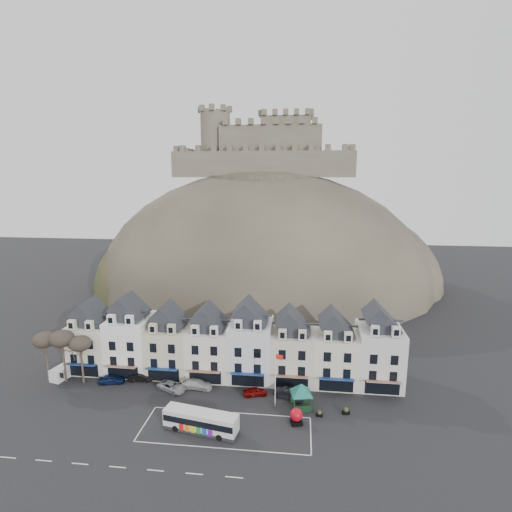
{
  "coord_description": "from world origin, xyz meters",
  "views": [
    {
      "loc": [
        11.3,
        -44.58,
        32.63
      ],
      "look_at": [
        3.29,
        24.0,
        18.58
      ],
      "focal_mm": 28.0,
      "sensor_mm": 36.0,
      "label": 1
    }
  ],
  "objects_px": {
    "red_buoy": "(296,416)",
    "bus_shelter": "(301,389)",
    "white_van": "(64,371)",
    "car_silver": "(172,387)",
    "car_charcoal": "(290,394)",
    "car_black": "(141,377)",
    "car_white": "(197,384)",
    "car_navy": "(112,379)",
    "flagpole": "(276,376)",
    "car_maroon": "(255,392)",
    "bus": "(201,420)"
  },
  "relations": [
    {
      "from": "car_white",
      "to": "white_van",
      "type": "bearing_deg",
      "value": 93.39
    },
    {
      "from": "bus_shelter",
      "to": "white_van",
      "type": "height_order",
      "value": "bus_shelter"
    },
    {
      "from": "white_van",
      "to": "car_charcoal",
      "type": "distance_m",
      "value": 37.15
    },
    {
      "from": "car_black",
      "to": "car_silver",
      "type": "distance_m",
      "value": 6.33
    },
    {
      "from": "red_buoy",
      "to": "car_silver",
      "type": "bearing_deg",
      "value": 162.17
    },
    {
      "from": "car_charcoal",
      "to": "car_navy",
      "type": "bearing_deg",
      "value": 108.69
    },
    {
      "from": "bus_shelter",
      "to": "car_white",
      "type": "relative_size",
      "value": 1.2
    },
    {
      "from": "bus",
      "to": "car_charcoal",
      "type": "relative_size",
      "value": 2.21
    },
    {
      "from": "red_buoy",
      "to": "white_van",
      "type": "distance_m",
      "value": 39.04
    },
    {
      "from": "car_charcoal",
      "to": "bus_shelter",
      "type": "bearing_deg",
      "value": -119.94
    },
    {
      "from": "car_navy",
      "to": "bus_shelter",
      "type": "bearing_deg",
      "value": -108.68
    },
    {
      "from": "flagpole",
      "to": "car_silver",
      "type": "height_order",
      "value": "flagpole"
    },
    {
      "from": "car_white",
      "to": "car_maroon",
      "type": "xyz_separation_m",
      "value": [
        9.2,
        -0.97,
        -0.07
      ]
    },
    {
      "from": "car_black",
      "to": "white_van",
      "type": "bearing_deg",
      "value": 82.47
    },
    {
      "from": "white_van",
      "to": "car_black",
      "type": "height_order",
      "value": "white_van"
    },
    {
      "from": "red_buoy",
      "to": "car_maroon",
      "type": "height_order",
      "value": "red_buoy"
    },
    {
      "from": "bus_shelter",
      "to": "red_buoy",
      "type": "height_order",
      "value": "bus_shelter"
    },
    {
      "from": "white_van",
      "to": "car_black",
      "type": "distance_m",
      "value": 13.08
    },
    {
      "from": "bus_shelter",
      "to": "bus",
      "type": "bearing_deg",
      "value": -163.5
    },
    {
      "from": "red_buoy",
      "to": "car_black",
      "type": "relative_size",
      "value": 0.56
    },
    {
      "from": "car_navy",
      "to": "car_white",
      "type": "bearing_deg",
      "value": -102.07
    },
    {
      "from": "red_buoy",
      "to": "car_charcoal",
      "type": "distance_m",
      "value": 6.08
    },
    {
      "from": "flagpole",
      "to": "car_charcoal",
      "type": "relative_size",
      "value": 1.82
    },
    {
      "from": "flagpole",
      "to": "white_van",
      "type": "relative_size",
      "value": 1.8
    },
    {
      "from": "car_silver",
      "to": "car_charcoal",
      "type": "distance_m",
      "value": 18.12
    },
    {
      "from": "car_silver",
      "to": "car_charcoal",
      "type": "xyz_separation_m",
      "value": [
        18.12,
        -0.21,
        0.1
      ]
    },
    {
      "from": "white_van",
      "to": "red_buoy",
      "type": "bearing_deg",
      "value": 0.21
    },
    {
      "from": "bus_shelter",
      "to": "car_white",
      "type": "height_order",
      "value": "bus_shelter"
    },
    {
      "from": "car_silver",
      "to": "car_maroon",
      "type": "bearing_deg",
      "value": -66.54
    },
    {
      "from": "car_silver",
      "to": "car_charcoal",
      "type": "relative_size",
      "value": 1.01
    },
    {
      "from": "car_black",
      "to": "car_charcoal",
      "type": "xyz_separation_m",
      "value": [
        24.01,
        -2.5,
        0.11
      ]
    },
    {
      "from": "car_navy",
      "to": "car_maroon",
      "type": "distance_m",
      "value": 23.13
    },
    {
      "from": "red_buoy",
      "to": "car_navy",
      "type": "bearing_deg",
      "value": 166.26
    },
    {
      "from": "red_buoy",
      "to": "bus_shelter",
      "type": "bearing_deg",
      "value": 81.05
    },
    {
      "from": "car_black",
      "to": "car_charcoal",
      "type": "relative_size",
      "value": 0.85
    },
    {
      "from": "flagpole",
      "to": "white_van",
      "type": "height_order",
      "value": "flagpole"
    },
    {
      "from": "white_van",
      "to": "flagpole",
      "type": "bearing_deg",
      "value": 5.15
    },
    {
      "from": "red_buoy",
      "to": "car_maroon",
      "type": "xyz_separation_m",
      "value": [
        -6.29,
        6.29,
        -0.48
      ]
    },
    {
      "from": "bus_shelter",
      "to": "car_maroon",
      "type": "height_order",
      "value": "bus_shelter"
    },
    {
      "from": "white_van",
      "to": "car_maroon",
      "type": "xyz_separation_m",
      "value": [
        31.88,
        -1.87,
        -0.37
      ]
    },
    {
      "from": "red_buoy",
      "to": "car_navy",
      "type": "xyz_separation_m",
      "value": [
        -29.4,
        7.19,
        -0.42
      ]
    },
    {
      "from": "white_van",
      "to": "car_white",
      "type": "distance_m",
      "value": 22.7
    },
    {
      "from": "red_buoy",
      "to": "flagpole",
      "type": "relative_size",
      "value": 0.26
    },
    {
      "from": "red_buoy",
      "to": "car_charcoal",
      "type": "bearing_deg",
      "value": 100.35
    },
    {
      "from": "bus",
      "to": "red_buoy",
      "type": "xyz_separation_m",
      "value": [
        12.24,
        3.04,
        -0.43
      ]
    },
    {
      "from": "red_buoy",
      "to": "car_white",
      "type": "relative_size",
      "value": 0.46
    },
    {
      "from": "car_navy",
      "to": "car_charcoal",
      "type": "bearing_deg",
      "value": -104.82
    },
    {
      "from": "bus_shelter",
      "to": "car_black",
      "type": "relative_size",
      "value": 1.48
    },
    {
      "from": "white_van",
      "to": "car_navy",
      "type": "xyz_separation_m",
      "value": [
        8.77,
        -0.97,
        -0.3
      ]
    },
    {
      "from": "car_navy",
      "to": "car_white",
      "type": "height_order",
      "value": "car_navy"
    }
  ]
}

